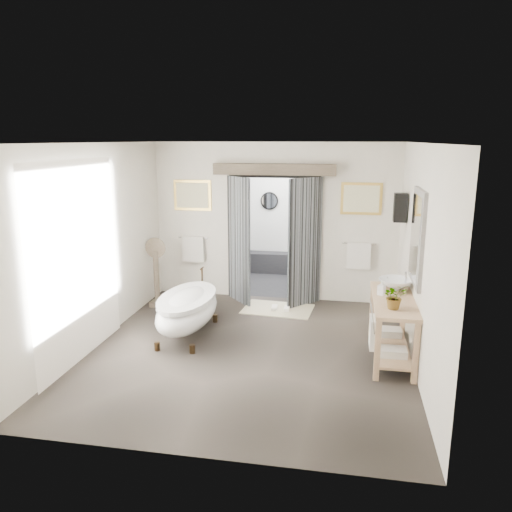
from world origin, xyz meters
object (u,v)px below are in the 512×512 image
basin (396,284)px  vanity (390,323)px  rug (278,309)px  clawfoot_tub (187,309)px

basin → vanity: bearing=-120.7°
vanity → basin: (0.08, 0.40, 0.43)m
rug → basin: basin is taller
vanity → rug: bearing=136.6°
vanity → rug: size_ratio=1.33×
rug → basin: 2.44m
vanity → basin: basin is taller
vanity → clawfoot_tub: bearing=175.0°
clawfoot_tub → rug: clawfoot_tub is taller
clawfoot_tub → basin: 3.10m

